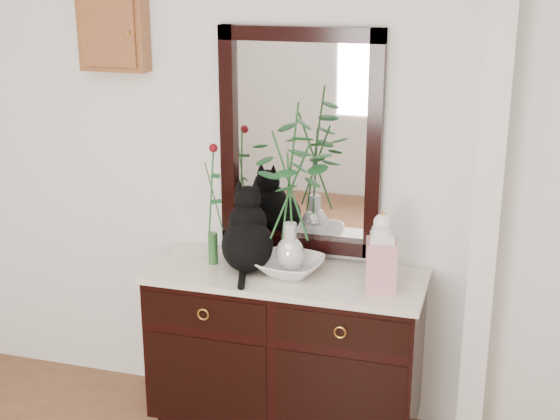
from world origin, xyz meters
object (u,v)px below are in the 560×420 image
(ginger_jar, at_px, (382,251))
(sideboard, at_px, (286,344))
(cat, at_px, (247,229))
(lotus_bowl, at_px, (290,266))

(ginger_jar, bearing_deg, sideboard, 173.06)
(cat, relative_size, ginger_jar, 1.09)
(sideboard, relative_size, lotus_bowl, 4.20)
(sideboard, xyz_separation_m, cat, (-0.20, 0.01, 0.58))
(sideboard, distance_m, cat, 0.61)
(sideboard, bearing_deg, ginger_jar, -6.94)
(lotus_bowl, relative_size, ginger_jar, 0.85)
(sideboard, xyz_separation_m, lotus_bowl, (0.02, 0.00, 0.41))
(sideboard, xyz_separation_m, ginger_jar, (0.46, -0.06, 0.56))
(sideboard, distance_m, lotus_bowl, 0.42)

